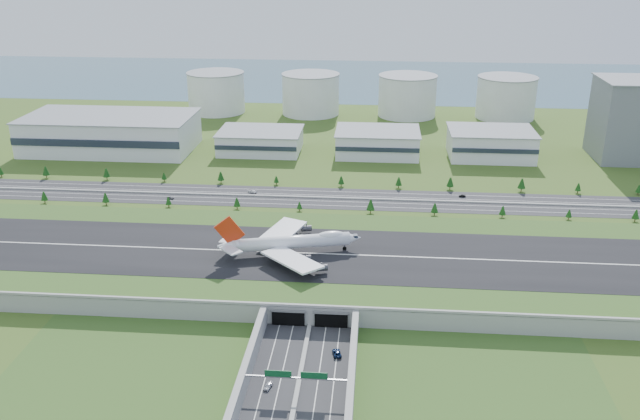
# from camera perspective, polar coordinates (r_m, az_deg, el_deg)

# --- Properties ---
(ground) EXTENTS (1200.00, 1200.00, 0.00)m
(ground) POSITION_cam_1_polar(r_m,az_deg,el_deg) (316.06, 0.03, -5.05)
(ground) COLOR #294515
(ground) RESTS_ON ground
(airfield_deck) EXTENTS (520.00, 100.00, 9.20)m
(airfield_deck) POSITION_cam_1_polar(r_m,az_deg,el_deg) (314.17, 0.03, -4.38)
(airfield_deck) COLOR gray
(airfield_deck) RESTS_ON ground
(underpass_road) EXTENTS (38.80, 120.40, 8.00)m
(underpass_road) POSITION_cam_1_polar(r_m,az_deg,el_deg) (229.74, -2.15, -15.36)
(underpass_road) COLOR #28282B
(underpass_road) RESTS_ON ground
(sign_gantry_near) EXTENTS (38.70, 0.70, 9.80)m
(sign_gantry_near) POSITION_cam_1_polar(r_m,az_deg,el_deg) (231.17, -2.03, -14.01)
(sign_gantry_near) COLOR gray
(sign_gantry_near) RESTS_ON ground
(north_expressway) EXTENTS (560.00, 36.00, 0.12)m
(north_expressway) POSITION_cam_1_polar(r_m,az_deg,el_deg) (403.05, 1.18, 0.98)
(north_expressway) COLOR #28282B
(north_expressway) RESTS_ON ground
(tree_row) EXTENTS (502.40, 48.66, 8.47)m
(tree_row) POSITION_cam_1_polar(r_m,az_deg,el_deg) (402.11, 4.12, 1.56)
(tree_row) COLOR #3D2819
(tree_row) RESTS_ON ground
(hangar_west) EXTENTS (120.00, 60.00, 25.00)m
(hangar_west) POSITION_cam_1_polar(r_m,az_deg,el_deg) (521.61, -17.21, 6.22)
(hangar_west) COLOR silver
(hangar_west) RESTS_ON ground
(hangar_mid_a) EXTENTS (58.00, 42.00, 15.00)m
(hangar_mid_a) POSITION_cam_1_polar(r_m,az_deg,el_deg) (497.50, -5.03, 5.80)
(hangar_mid_a) COLOR silver
(hangar_mid_a) RESTS_ON ground
(hangar_mid_b) EXTENTS (58.00, 42.00, 17.00)m
(hangar_mid_b) POSITION_cam_1_polar(r_m,az_deg,el_deg) (490.10, 4.86, 5.69)
(hangar_mid_b) COLOR silver
(hangar_mid_b) RESTS_ON ground
(hangar_mid_c) EXTENTS (58.00, 42.00, 19.00)m
(hangar_mid_c) POSITION_cam_1_polar(r_m,az_deg,el_deg) (496.49, 14.17, 5.43)
(hangar_mid_c) COLOR silver
(hangar_mid_c) RESTS_ON ground
(office_tower) EXTENTS (46.00, 46.00, 55.00)m
(office_tower) POSITION_cam_1_polar(r_m,az_deg,el_deg) (520.83, 24.70, 6.90)
(office_tower) COLOR slate
(office_tower) RESTS_ON ground
(fuel_tank_a) EXTENTS (50.00, 50.00, 35.00)m
(fuel_tank_a) POSITION_cam_1_polar(r_m,az_deg,el_deg) (621.49, -8.73, 9.74)
(fuel_tank_a) COLOR silver
(fuel_tank_a) RESTS_ON ground
(fuel_tank_b) EXTENTS (50.00, 50.00, 35.00)m
(fuel_tank_b) POSITION_cam_1_polar(r_m,az_deg,el_deg) (607.46, -0.79, 9.72)
(fuel_tank_b) COLOR silver
(fuel_tank_b) RESTS_ON ground
(fuel_tank_c) EXTENTS (50.00, 50.00, 35.00)m
(fuel_tank_c) POSITION_cam_1_polar(r_m,az_deg,el_deg) (605.16, 7.36, 9.50)
(fuel_tank_c) COLOR silver
(fuel_tank_c) RESTS_ON ground
(fuel_tank_d) EXTENTS (50.00, 50.00, 35.00)m
(fuel_tank_d) POSITION_cam_1_polar(r_m,az_deg,el_deg) (614.71, 15.39, 9.10)
(fuel_tank_d) COLOR silver
(fuel_tank_d) RESTS_ON ground
(bay_water) EXTENTS (1200.00, 260.00, 0.06)m
(bay_water) POSITION_cam_1_polar(r_m,az_deg,el_deg) (775.15, 3.10, 10.94)
(bay_water) COLOR #3B5E71
(bay_water) RESTS_ON ground
(boeing_747) EXTENTS (66.20, 61.79, 20.88)m
(boeing_747) POSITION_cam_1_polar(r_m,az_deg,el_deg) (310.57, -2.51, -2.73)
(boeing_747) COLOR white
(boeing_747) RESTS_ON airfield_deck
(car_0) EXTENTS (3.12, 5.24, 1.67)m
(car_0) POSITION_cam_1_polar(r_m,az_deg,el_deg) (238.77, -4.39, -14.54)
(car_0) COLOR silver
(car_0) RESTS_ON ground
(car_2) EXTENTS (4.06, 6.53, 1.69)m
(car_2) POSITION_cam_1_polar(r_m,az_deg,el_deg) (254.53, 1.43, -11.94)
(car_2) COLOR #0C1D40
(car_2) RESTS_ON ground
(car_4) EXTENTS (4.62, 2.86, 1.47)m
(car_4) POSITION_cam_1_polar(r_m,az_deg,el_deg) (411.58, -12.48, 1.01)
(car_4) COLOR #5E5E63
(car_4) RESTS_ON ground
(car_5) EXTENTS (4.07, 1.43, 1.34)m
(car_5) POSITION_cam_1_polar(r_m,az_deg,el_deg) (413.85, 11.88, 1.17)
(car_5) COLOR black
(car_5) RESTS_ON ground
(car_7) EXTENTS (6.40, 4.69, 1.72)m
(car_7) POSITION_cam_1_polar(r_m,az_deg,el_deg) (413.88, -5.74, 1.56)
(car_7) COLOR white
(car_7) RESTS_ON ground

